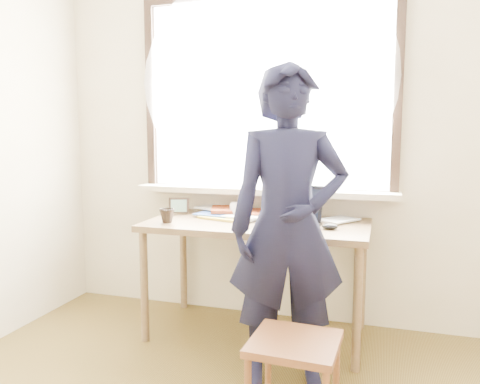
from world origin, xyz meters
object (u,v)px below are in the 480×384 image
(work_chair, at_px, (294,353))
(person, at_px, (288,227))
(desk, at_px, (257,234))
(mug_dark, at_px, (167,216))
(laptop, at_px, (291,216))
(mug_white, at_px, (239,210))

(work_chair, xyz_separation_m, person, (-0.11, 0.36, 0.51))
(desk, xyz_separation_m, mug_dark, (-0.55, -0.20, 0.12))
(work_chair, bearing_deg, desk, 115.40)
(desk, xyz_separation_m, laptop, (0.23, -0.03, 0.14))
(desk, distance_m, laptop, 0.27)
(desk, bearing_deg, mug_dark, -160.24)
(laptop, bearing_deg, mug_dark, -167.87)
(desk, distance_m, mug_dark, 0.59)
(laptop, bearing_deg, person, -81.10)
(mug_dark, height_order, person, person)
(desk, relative_size, mug_dark, 14.56)
(laptop, relative_size, mug_dark, 3.97)
(mug_white, bearing_deg, work_chair, -60.04)
(laptop, height_order, work_chair, laptop)
(laptop, distance_m, person, 0.49)
(desk, distance_m, work_chair, 1.02)
(desk, relative_size, laptop, 3.67)
(laptop, distance_m, mug_white, 0.43)
(mug_dark, bearing_deg, work_chair, -35.17)
(laptop, bearing_deg, work_chair, -77.73)
(mug_dark, height_order, work_chair, mug_dark)
(desk, xyz_separation_m, work_chair, (0.41, -0.87, -0.34))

